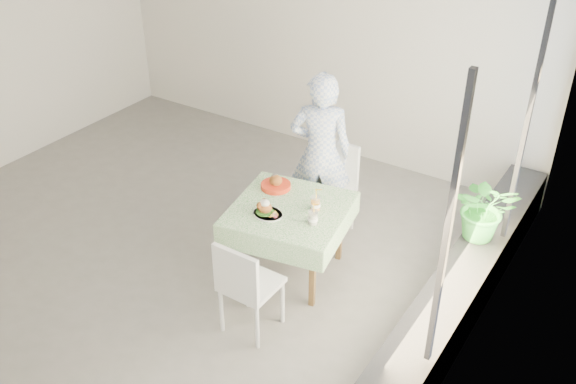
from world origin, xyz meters
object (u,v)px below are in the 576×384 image
Objects in this scene: main_dish at (266,210)px; potted_plant at (485,208)px; chair_far at (328,207)px; diner at (321,154)px; chair_near at (251,302)px; juice_cup_orange at (315,204)px; cafe_table at (290,232)px.

potted_plant is at bearing 32.50° from main_dish.
chair_far is 3.42× the size of main_dish.
diner is 1.06m from main_dish.
potted_plant reaches higher than chair_far.
main_dish is (-0.08, -1.01, 0.49)m from chair_far.
juice_cup_orange is (0.07, 0.94, 0.52)m from chair_near.
chair_far is at bearing 138.24° from diner.
juice_cup_orange is (0.38, -0.75, -0.07)m from diner.
potted_plant is (1.34, 0.76, 0.01)m from juice_cup_orange.
chair_far is at bearing 85.33° from main_dish.
juice_cup_orange is at bearing 23.39° from cafe_table.
chair_far reaches higher than cafe_table.
chair_near is 3.36× the size of juice_cup_orange.
diner is 0.85m from juice_cup_orange.
diner is 1.72m from potted_plant.
main_dish is at bearing -147.50° from potted_plant.
diner is at bearing 100.43° from chair_near.
juice_cup_orange is (0.34, 0.30, 0.02)m from main_dish.
chair_near is at bearing -80.17° from cafe_table.
main_dish is 0.46m from juice_cup_orange.
chair_near is 3.23× the size of main_dish.
main_dish is (-0.12, -0.21, 0.33)m from cafe_table.
chair_far is 0.56× the size of diner.
chair_far is 0.90m from juice_cup_orange.
cafe_table is 0.82m from chair_far.
chair_near is 1.82m from diner.
juice_cup_orange is (0.22, 0.10, 0.35)m from cafe_table.
diner reaches higher than chair_far.
potted_plant is at bearing 1.99° from chair_far.
cafe_table is 0.42m from juice_cup_orange.
diner reaches higher than cafe_table.
diner is at bearing 117.13° from juice_cup_orange.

